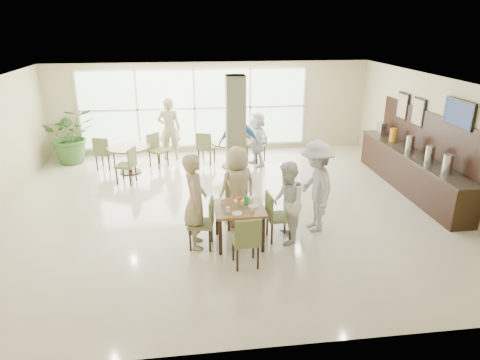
{
  "coord_description": "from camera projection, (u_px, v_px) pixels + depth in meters",
  "views": [
    {
      "loc": [
        -0.78,
        -8.86,
        4.02
      ],
      "look_at": [
        0.2,
        -1.2,
        1.1
      ],
      "focal_mm": 32.0,
      "sensor_mm": 36.0,
      "label": 1
    }
  ],
  "objects": [
    {
      "name": "ground",
      "position": [
        225.0,
        207.0,
        9.74
      ],
      "size": [
        10.0,
        10.0,
        0.0
      ],
      "primitive_type": "plane",
      "color": "beige",
      "rests_on": "ground"
    },
    {
      "name": "room_shell",
      "position": [
        224.0,
        134.0,
        9.13
      ],
      "size": [
        10.0,
        10.0,
        10.0
      ],
      "color": "white",
      "rests_on": "ground"
    },
    {
      "name": "window_bank",
      "position": [
        195.0,
        108.0,
        13.32
      ],
      "size": [
        7.0,
        0.04,
        7.0
      ],
      "color": "silver",
      "rests_on": "ground"
    },
    {
      "name": "column",
      "position": [
        236.0,
        134.0,
        10.4
      ],
      "size": [
        0.45,
        0.45,
        2.8
      ],
      "primitive_type": "cube",
      "color": "#656C4B",
      "rests_on": "ground"
    },
    {
      "name": "main_table",
      "position": [
        239.0,
        212.0,
        7.96
      ],
      "size": [
        0.92,
        0.92,
        0.75
      ],
      "color": "brown",
      "rests_on": "ground"
    },
    {
      "name": "round_table_left",
      "position": [
        129.0,
        152.0,
        11.74
      ],
      "size": [
        1.18,
        1.18,
        0.75
      ],
      "color": "brown",
      "rests_on": "ground"
    },
    {
      "name": "round_table_right",
      "position": [
        232.0,
        147.0,
        12.23
      ],
      "size": [
        1.18,
        1.18,
        0.75
      ],
      "color": "brown",
      "rests_on": "ground"
    },
    {
      "name": "chairs_main_table",
      "position": [
        241.0,
        221.0,
        8.0
      ],
      "size": [
        1.99,
        1.95,
        0.95
      ],
      "color": "brown",
      "rests_on": "ground"
    },
    {
      "name": "chairs_table_left",
      "position": [
        130.0,
        156.0,
        11.78
      ],
      "size": [
        2.09,
        1.84,
        0.95
      ],
      "color": "brown",
      "rests_on": "ground"
    },
    {
      "name": "chairs_table_right",
      "position": [
        233.0,
        151.0,
        12.24
      ],
      "size": [
        2.1,
        1.85,
        0.95
      ],
      "color": "brown",
      "rests_on": "ground"
    },
    {
      "name": "tabletop_clutter",
      "position": [
        240.0,
        204.0,
        7.9
      ],
      "size": [
        0.7,
        0.77,
        0.21
      ],
      "color": "white",
      "rests_on": "main_table"
    },
    {
      "name": "buffet_counter",
      "position": [
        411.0,
        168.0,
        10.57
      ],
      "size": [
        0.64,
        4.7,
        1.95
      ],
      "color": "black",
      "rests_on": "ground"
    },
    {
      "name": "wall_tv",
      "position": [
        459.0,
        113.0,
        9.01
      ],
      "size": [
        0.06,
        1.0,
        0.58
      ],
      "color": "black",
      "rests_on": "ground"
    },
    {
      "name": "framed_art_a",
      "position": [
        418.0,
        112.0,
        10.6
      ],
      "size": [
        0.05,
        0.55,
        0.7
      ],
      "color": "black",
      "rests_on": "ground"
    },
    {
      "name": "framed_art_b",
      "position": [
        403.0,
        106.0,
        11.34
      ],
      "size": [
        0.05,
        0.55,
        0.7
      ],
      "color": "black",
      "rests_on": "ground"
    },
    {
      "name": "potted_plant",
      "position": [
        71.0,
        135.0,
        12.52
      ],
      "size": [
        1.86,
        1.86,
        1.65
      ],
      "primitive_type": "imported",
      "rotation": [
        0.0,
        0.0,
        0.31
      ],
      "color": "#386628",
      "rests_on": "ground"
    },
    {
      "name": "teen_left",
      "position": [
        195.0,
        201.0,
        7.78
      ],
      "size": [
        0.46,
        0.68,
        1.81
      ],
      "primitive_type": "imported",
      "rotation": [
        0.0,
        0.0,
        1.62
      ],
      "color": "tan",
      "rests_on": "ground"
    },
    {
      "name": "teen_far",
      "position": [
        238.0,
        187.0,
        8.64
      ],
      "size": [
        0.93,
        0.74,
        1.67
      ],
      "primitive_type": "imported",
      "rotation": [
        0.0,
        0.0,
        3.56
      ],
      "color": "tan",
      "rests_on": "ground"
    },
    {
      "name": "teen_right",
      "position": [
        287.0,
        203.0,
        7.97
      ],
      "size": [
        0.71,
        0.85,
        1.59
      ],
      "primitive_type": "imported",
      "rotation": [
        0.0,
        0.0,
        -1.72
      ],
      "color": "white",
      "rests_on": "ground"
    },
    {
      "name": "teen_standing",
      "position": [
        316.0,
        187.0,
        8.41
      ],
      "size": [
        0.73,
        1.22,
        1.85
      ],
      "primitive_type": "imported",
      "rotation": [
        0.0,
        0.0,
        -1.54
      ],
      "color": "#AEAEB1",
      "rests_on": "ground"
    },
    {
      "name": "adult_a",
      "position": [
        238.0,
        144.0,
        11.33
      ],
      "size": [
        1.09,
        0.65,
        1.82
      ],
      "primitive_type": "imported",
      "rotation": [
        0.0,
        0.0,
        0.04
      ],
      "color": "#438ECB",
      "rests_on": "ground"
    },
    {
      "name": "adult_b",
      "position": [
        257.0,
        139.0,
        12.31
      ],
      "size": [
        1.09,
        1.57,
        1.55
      ],
      "primitive_type": "imported",
      "rotation": [
        0.0,
        0.0,
        -1.21
      ],
      "color": "white",
      "rests_on": "ground"
    },
    {
      "name": "adult_standing",
      "position": [
        169.0,
        129.0,
        12.73
      ],
      "size": [
        0.71,
        0.49,
        1.88
      ],
      "primitive_type": "imported",
      "rotation": [
        0.0,
        0.0,
        3.08
      ],
      "color": "tan",
      "rests_on": "ground"
    }
  ]
}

